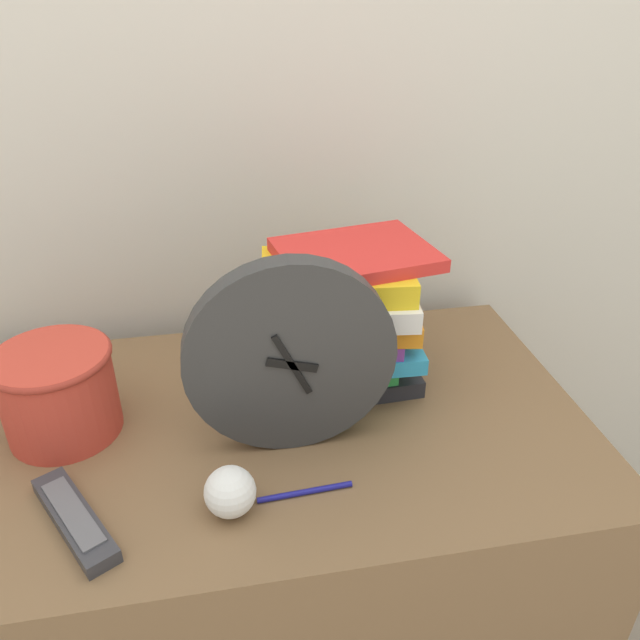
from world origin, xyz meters
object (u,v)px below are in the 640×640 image
(basket, at_px, (58,390))
(crumpled_paper_ball, at_px, (230,492))
(desk_clock, at_px, (291,358))
(book_stack, at_px, (344,318))
(pen, at_px, (305,492))
(tv_remote, at_px, (74,518))

(basket, xyz_separation_m, crumpled_paper_ball, (0.24, -0.21, -0.04))
(desk_clock, bearing_deg, basket, 165.17)
(book_stack, height_order, pen, book_stack)
(basket, distance_m, crumpled_paper_ball, 0.32)
(book_stack, xyz_separation_m, basket, (-0.44, -0.04, -0.05))
(desk_clock, distance_m, tv_remote, 0.34)
(book_stack, distance_m, pen, 0.29)
(basket, bearing_deg, desk_clock, -14.83)
(book_stack, bearing_deg, pen, -113.24)
(book_stack, distance_m, basket, 0.44)
(tv_remote, xyz_separation_m, crumpled_paper_ball, (0.20, -0.01, 0.02))
(crumpled_paper_ball, xyz_separation_m, pen, (0.10, 0.01, -0.03))
(desk_clock, xyz_separation_m, tv_remote, (-0.29, -0.11, -0.14))
(desk_clock, bearing_deg, book_stack, 51.89)
(desk_clock, xyz_separation_m, crumpled_paper_ball, (-0.10, -0.12, -0.11))
(tv_remote, relative_size, pen, 1.39)
(book_stack, distance_m, crumpled_paper_ball, 0.34)
(book_stack, bearing_deg, desk_clock, -128.11)
(book_stack, bearing_deg, tv_remote, -148.86)
(desk_clock, bearing_deg, tv_remote, -159.95)
(book_stack, relative_size, tv_remote, 1.55)
(desk_clock, bearing_deg, pen, -89.62)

